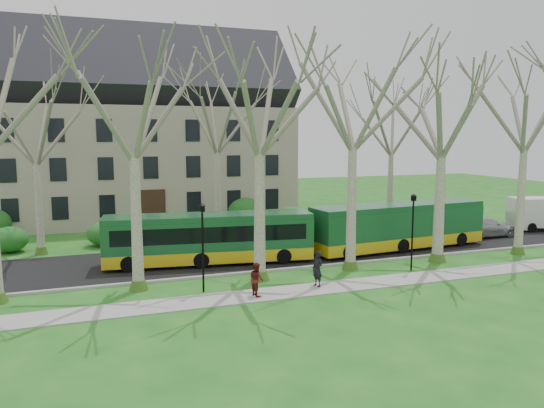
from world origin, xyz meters
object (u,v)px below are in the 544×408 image
at_px(sedan, 484,227).
at_px(pedestrian_b, 257,279).
at_px(pedestrian_a, 317,269).
at_px(bus_lead, 209,238).
at_px(bus_follow, 399,226).

height_order(sedan, pedestrian_b, pedestrian_b).
bearing_deg(pedestrian_a, bus_lead, -164.17).
relative_size(bus_follow, pedestrian_a, 6.99).
relative_size(sedan, pedestrian_a, 2.91).
bearing_deg(sedan, pedestrian_b, 108.70).
distance_m(sedan, pedestrian_a, 18.92).
xyz_separation_m(pedestrian_a, pedestrian_b, (-3.37, -0.42, -0.10)).
height_order(bus_lead, sedan, bus_lead).
bearing_deg(bus_lead, pedestrian_a, -51.63).
xyz_separation_m(sedan, pedestrian_a, (-17.30, -7.67, 0.14)).
distance_m(bus_lead, sedan, 21.31).
bearing_deg(pedestrian_b, sedan, -78.03).
xyz_separation_m(bus_follow, sedan, (8.41, 1.41, -0.81)).
xyz_separation_m(bus_follow, pedestrian_b, (-12.26, -6.68, -0.77)).
xyz_separation_m(bus_follow, pedestrian_a, (-8.88, -6.26, -0.67)).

